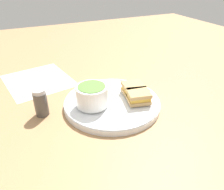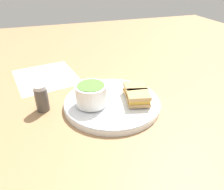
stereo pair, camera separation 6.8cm
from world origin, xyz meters
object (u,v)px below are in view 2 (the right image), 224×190
Objects in this scene: sandwich_half_near at (138,98)px; salt_shaker at (42,98)px; soup_bowl at (91,94)px; sandwich_half_far at (135,90)px; spoon at (86,93)px.

salt_shaker reaches higher than sandwich_half_near.
sandwich_half_far is at bearing 1.68° from soup_bowl.
sandwich_half_far is at bearing 78.35° from sandwich_half_near.
spoon is at bearing 143.93° from sandwich_half_near.
spoon is at bearing 7.12° from salt_shaker.
sandwich_half_far reaches higher than spoon.
soup_bowl is at bearing 161.41° from sandwich_half_near.
spoon is 1.14× the size of sandwich_half_near.
spoon is (-0.00, 0.06, -0.03)m from soup_bowl.
spoon is 1.22× the size of sandwich_half_far.
spoon is at bearing 160.85° from sandwich_half_far.
sandwich_half_far is at bearing -6.90° from salt_shaker.
sandwich_half_far is at bearing 125.64° from spoon.
soup_bowl is at bearing 59.53° from spoon.
sandwich_half_near is at bearing -101.65° from sandwich_half_far.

